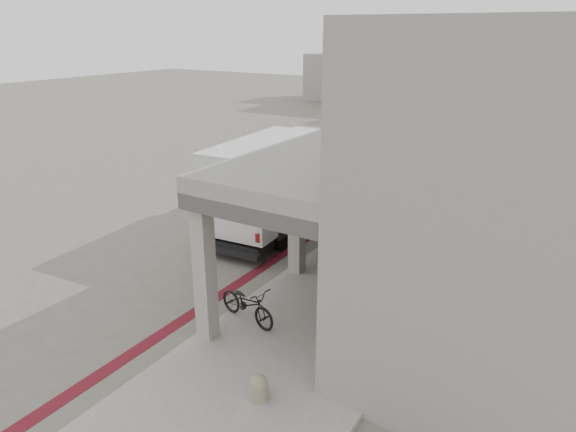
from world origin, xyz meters
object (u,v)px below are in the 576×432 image
Objects in this scene: fedex_truck at (282,179)px; bicycle_black at (247,304)px; bench at (389,278)px; utility_cabinet at (398,242)px.

bicycle_black is at bearing -69.08° from fedex_truck.
fedex_truck reaches higher than bench.
fedex_truck is 4.39× the size of bicycle_black.
fedex_truck is 4.58× the size of bench.
bicycle_black reaches higher than bench.
utility_cabinet is (4.77, -0.85, -1.11)m from fedex_truck.
fedex_truck is at bearing 37.30° from bicycle_black.
fedex_truck reaches higher than bicycle_black.
fedex_truck reaches higher than utility_cabinet.
utility_cabinet is at bearing -6.46° from bicycle_black.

